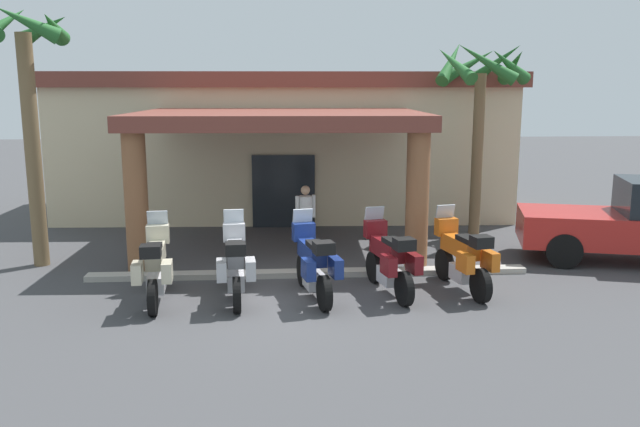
% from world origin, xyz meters
% --- Properties ---
extents(ground_plane, '(80.00, 80.00, 0.00)m').
position_xyz_m(ground_plane, '(0.00, 0.00, 0.00)').
color(ground_plane, '#424244').
extents(motel_building, '(14.27, 10.94, 4.43)m').
position_xyz_m(motel_building, '(0.10, 8.96, 2.27)').
color(motel_building, beige).
rests_on(motel_building, ground_plane).
extents(motorcycle_cream, '(0.74, 2.21, 1.61)m').
position_xyz_m(motorcycle_cream, '(-2.51, -0.10, 0.70)').
color(motorcycle_cream, black).
rests_on(motorcycle_cream, ground_plane).
extents(motorcycle_silver, '(0.73, 2.21, 1.61)m').
position_xyz_m(motorcycle_silver, '(-1.02, -0.04, 0.70)').
color(motorcycle_silver, black).
rests_on(motorcycle_silver, ground_plane).
extents(motorcycle_blue, '(0.90, 2.19, 1.61)m').
position_xyz_m(motorcycle_blue, '(0.48, -0.08, 0.70)').
color(motorcycle_blue, black).
rests_on(motorcycle_blue, ground_plane).
extents(motorcycle_maroon, '(0.92, 2.19, 1.61)m').
position_xyz_m(motorcycle_maroon, '(1.97, 0.08, 0.70)').
color(motorcycle_maroon, black).
rests_on(motorcycle_maroon, ground_plane).
extents(motorcycle_orange, '(0.90, 2.19, 1.61)m').
position_xyz_m(motorcycle_orange, '(3.46, 0.18, 0.70)').
color(motorcycle_orange, black).
rests_on(motorcycle_orange, ground_plane).
extents(pedestrian, '(0.50, 0.32, 1.67)m').
position_xyz_m(pedestrian, '(0.49, 3.45, 0.96)').
color(pedestrian, brown).
rests_on(pedestrian, ground_plane).
extents(palm_tree_roadside, '(2.02, 2.07, 5.87)m').
position_xyz_m(palm_tree_roadside, '(-5.59, 2.76, 4.17)').
color(palm_tree_roadside, brown).
rests_on(palm_tree_roadside, ground_plane).
extents(palm_tree_near_portico, '(2.56, 2.60, 5.33)m').
position_xyz_m(palm_tree_near_portico, '(5.26, 5.21, 4.11)').
color(palm_tree_near_portico, brown).
rests_on(palm_tree_near_portico, ground_plane).
extents(curb_strip, '(9.46, 0.36, 0.12)m').
position_xyz_m(curb_strip, '(0.48, 1.44, 0.06)').
color(curb_strip, '#ADA89E').
rests_on(curb_strip, ground_plane).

